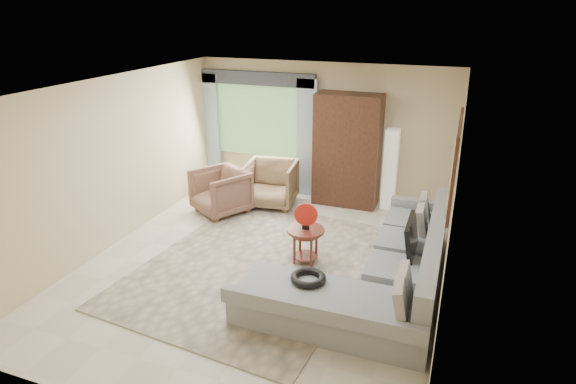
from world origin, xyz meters
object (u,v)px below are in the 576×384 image
at_px(armchair_left, 221,192).
at_px(potted_plant, 212,180).
at_px(armchair_right, 271,184).
at_px(armoire, 347,150).
at_px(coffee_table, 305,245).
at_px(tv_screen, 412,237).
at_px(floor_lamp, 390,170).
at_px(sectional_sofa, 384,275).

bearing_deg(armchair_left, potted_plant, 159.00).
bearing_deg(potted_plant, armchair_left, -52.09).
distance_m(armchair_left, armchair_right, 0.97).
bearing_deg(potted_plant, armchair_right, -7.61).
bearing_deg(armchair_left, armoire, 62.33).
bearing_deg(potted_plant, coffee_table, -37.50).
bearing_deg(tv_screen, floor_lamp, 105.07).
bearing_deg(floor_lamp, armoire, -175.71).
bearing_deg(armchair_right, tv_screen, -42.41).
xyz_separation_m(armoire, floor_lamp, (0.80, 0.06, -0.30)).
xyz_separation_m(coffee_table, potted_plant, (-2.68, 2.05, -0.02)).
bearing_deg(potted_plant, sectional_sofa, -32.57).
relative_size(armchair_left, potted_plant, 1.64).
relative_size(armchair_right, armoire, 0.45).
relative_size(armoire, floor_lamp, 1.40).
distance_m(coffee_table, armchair_right, 2.29).
xyz_separation_m(armchair_left, potted_plant, (-0.64, 0.83, -0.13)).
height_order(sectional_sofa, potted_plant, sectional_sofa).
bearing_deg(armchair_right, sectional_sofa, -49.86).
height_order(coffee_table, potted_plant, coffee_table).
bearing_deg(tv_screen, potted_plant, 152.87).
xyz_separation_m(coffee_table, floor_lamp, (0.79, 2.52, 0.46)).
height_order(armchair_left, floor_lamp, floor_lamp).
relative_size(sectional_sofa, coffee_table, 6.33).
relative_size(sectional_sofa, tv_screen, 4.68).
bearing_deg(armoire, sectional_sofa, -66.94).
distance_m(armchair_left, floor_lamp, 3.13).
height_order(potted_plant, armoire, armoire).
xyz_separation_m(armchair_right, floor_lamp, (2.10, 0.65, 0.32)).
bearing_deg(armchair_right, floor_lamp, 9.53).
bearing_deg(armchair_left, floor_lamp, 55.61).
bearing_deg(armoire, potted_plant, -171.42).
xyz_separation_m(armchair_left, armoire, (2.03, 1.23, 0.64)).
bearing_deg(floor_lamp, armchair_right, -162.94).
distance_m(sectional_sofa, armchair_right, 3.44).
bearing_deg(armchair_right, armchair_left, -145.86).
bearing_deg(armoire, coffee_table, -89.88).
height_order(coffee_table, armoire, armoire).
relative_size(tv_screen, armchair_left, 0.83).
xyz_separation_m(tv_screen, potted_plant, (-4.17, 2.14, -0.45)).
bearing_deg(armchair_left, sectional_sofa, 4.01).
bearing_deg(sectional_sofa, armoire, 113.06).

